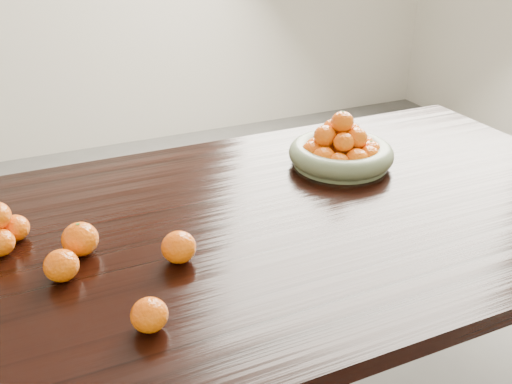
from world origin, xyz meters
name	(u,v)px	position (x,y,z in m)	size (l,w,h in m)	color
dining_table	(242,254)	(0.00, 0.00, 0.66)	(2.00, 1.00, 0.75)	black
fruit_bowl	(341,151)	(0.38, 0.18, 0.79)	(0.29, 0.29, 0.16)	#697354
loose_orange_0	(80,239)	(-0.36, 0.01, 0.79)	(0.08, 0.08, 0.07)	orange
loose_orange_1	(149,315)	(-0.29, -0.28, 0.78)	(0.07, 0.07, 0.06)	orange
loose_orange_2	(179,247)	(-0.18, -0.10, 0.78)	(0.07, 0.07, 0.07)	orange
loose_orange_3	(61,265)	(-0.41, -0.07, 0.78)	(0.07, 0.07, 0.06)	orange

